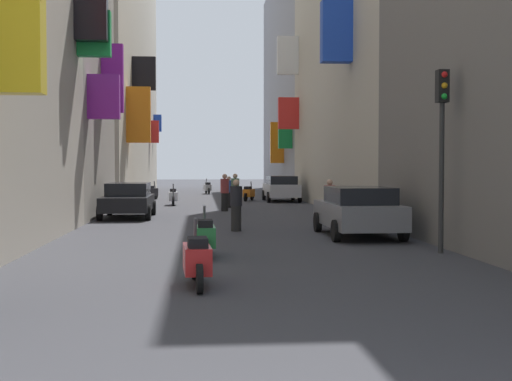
# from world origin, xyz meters

# --- Properties ---
(ground_plane) EXTENTS (140.00, 140.00, 0.00)m
(ground_plane) POSITION_xyz_m (0.00, 30.00, 0.00)
(ground_plane) COLOR #38383D
(building_left_far) EXTENTS (7.39, 29.12, 20.48)m
(building_left_far) POSITION_xyz_m (-8.00, 45.44, 10.23)
(building_left_far) COLOR #BCB29E
(building_left_far) RESTS_ON ground
(building_right_mid_b) EXTENTS (6.97, 20.70, 17.11)m
(building_right_mid_b) POSITION_xyz_m (8.00, 49.64, 8.55)
(building_right_mid_b) COLOR gray
(building_right_mid_b) RESTS_ON ground
(parked_car_black) EXTENTS (1.98, 4.20, 1.37)m
(parked_car_black) POSITION_xyz_m (-3.83, 23.80, 0.73)
(parked_car_black) COLOR black
(parked_car_black) RESTS_ON ground
(parked_car_grey) EXTENTS (2.03, 4.27, 1.44)m
(parked_car_grey) POSITION_xyz_m (3.56, 16.06, 0.76)
(parked_car_grey) COLOR slate
(parked_car_grey) RESTS_ON ground
(parked_car_silver) EXTENTS (1.92, 4.33, 1.47)m
(parked_car_silver) POSITION_xyz_m (3.69, 35.50, 0.78)
(parked_car_silver) COLOR #B7B7BC
(parked_car_silver) RESTS_ON ground
(scooter_orange) EXTENTS (0.79, 1.69, 1.13)m
(scooter_orange) POSITION_xyz_m (1.85, 36.11, 0.46)
(scooter_orange) COLOR orange
(scooter_orange) RESTS_ON ground
(scooter_silver) EXTENTS (0.59, 1.98, 1.13)m
(scooter_silver) POSITION_xyz_m (-0.45, 46.16, 0.46)
(scooter_silver) COLOR #ADADB2
(scooter_silver) RESTS_ON ground
(scooter_red) EXTENTS (0.51, 1.88, 1.13)m
(scooter_red) POSITION_xyz_m (-1.05, 8.37, 0.46)
(scooter_red) COLOR red
(scooter_red) RESTS_ON ground
(scooter_white) EXTENTS (0.50, 1.92, 1.13)m
(scooter_white) POSITION_xyz_m (-2.39, 32.18, 0.46)
(scooter_white) COLOR silver
(scooter_white) RESTS_ON ground
(scooter_green) EXTENTS (0.47, 1.79, 1.13)m
(scooter_green) POSITION_xyz_m (-0.89, 12.03, 0.46)
(scooter_green) COLOR #287F3D
(scooter_green) RESTS_ON ground
(scooter_black) EXTENTS (0.76, 1.86, 1.13)m
(scooter_black) POSITION_xyz_m (-3.92, 37.79, 0.46)
(scooter_black) COLOR black
(scooter_black) RESTS_ON ground
(pedestrian_crossing) EXTENTS (0.45, 0.45, 1.69)m
(pedestrian_crossing) POSITION_xyz_m (0.12, 27.26, 0.84)
(pedestrian_crossing) COLOR black
(pedestrian_crossing) RESTS_ON ground
(pedestrian_near_left) EXTENTS (0.54, 0.54, 1.59)m
(pedestrian_near_left) POSITION_xyz_m (3.40, 19.51, 0.79)
(pedestrian_near_left) COLOR #2C2C2C
(pedestrian_near_left) RESTS_ON ground
(pedestrian_near_right) EXTENTS (0.44, 0.44, 1.62)m
(pedestrian_near_right) POSITION_xyz_m (0.13, 17.96, 0.80)
(pedestrian_near_right) COLOR black
(pedestrian_near_right) RESTS_ON ground
(pedestrian_mid_street) EXTENTS (0.46, 0.46, 1.54)m
(pedestrian_mid_street) POSITION_xyz_m (0.42, 29.82, 0.76)
(pedestrian_mid_street) COLOR black
(pedestrian_mid_street) RESTS_ON ground
(pedestrian_far_away) EXTENTS (0.42, 0.42, 1.69)m
(pedestrian_far_away) POSITION_xyz_m (0.63, 28.11, 0.84)
(pedestrian_far_away) COLOR #262626
(pedestrian_far_away) RESTS_ON ground
(traffic_light_near_corner) EXTENTS (0.26, 0.34, 4.26)m
(traffic_light_near_corner) POSITION_xyz_m (4.61, 12.21, 2.90)
(traffic_light_near_corner) COLOR #2D2D2D
(traffic_light_near_corner) RESTS_ON ground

